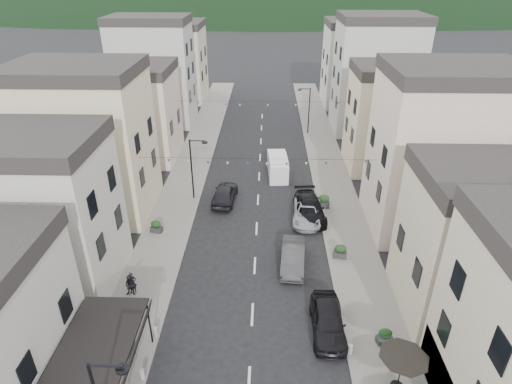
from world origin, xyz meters
TOP-DOWN VIEW (x-y plane):
  - sidewalk_left at (-7.50, 32.00)m, footprint 4.00×76.00m
  - sidewalk_right at (7.50, 32.00)m, footprint 4.00×76.00m
  - boutique_awning at (-7.25, 5.00)m, footprint 3.77×7.50m
  - buildings_row_left at (-14.50, 37.75)m, footprint 10.20×54.16m
  - buildings_row_right at (14.50, 36.59)m, footprint 10.20×54.16m
  - streetlamp_left_far at (-5.82, 26.00)m, footprint 1.70×0.56m
  - streetlamp_right_far at (5.82, 44.00)m, footprint 1.70×0.56m
  - bunting_near at (0.00, 22.00)m, footprint 19.00×0.28m
  - bunting_far at (0.00, 38.00)m, footprint 19.00×0.28m
  - parked_car_a at (4.60, 9.76)m, footprint 1.99×4.87m
  - parked_car_b at (2.80, 16.12)m, footprint 2.02×4.88m
  - parked_car_c at (4.32, 22.55)m, footprint 2.79×5.31m
  - parked_car_d at (4.60, 23.16)m, footprint 2.89×5.88m
  - parked_car_e at (-3.10, 25.55)m, footprint 2.37×5.04m
  - delivery_van at (1.92, 31.24)m, footprint 2.20×4.93m
  - pedestrian_a at (-8.11, 12.74)m, footprint 0.68×0.56m
  - pedestrian_b at (-8.16, 12.49)m, footprint 0.77×0.61m
  - planter_la at (-7.11, 7.72)m, footprint 1.15×0.78m
  - planter_lb at (-8.27, 20.10)m, footprint 1.03×0.70m
  - planter_ra at (7.82, 8.84)m, footprint 1.01×0.71m
  - planter_rb at (6.40, 17.03)m, footprint 1.08×0.70m
  - planter_rc at (6.00, 24.65)m, footprint 1.18×0.80m

SIDE VIEW (x-z plane):
  - sidewalk_left at x=-7.50m, z-range 0.00..0.12m
  - sidewalk_right at x=7.50m, z-range 0.00..0.12m
  - planter_ra at x=7.82m, z-range 0.11..1.13m
  - planter_lb at x=-8.27m, z-range 0.10..1.17m
  - planter_rb at x=6.40m, z-range 0.10..1.23m
  - planter_la at x=-7.11m, z-range 0.10..1.29m
  - planter_rc at x=6.00m, z-range 0.10..1.32m
  - parked_car_c at x=4.32m, z-range 0.00..1.42m
  - parked_car_b at x=2.80m, z-range 0.00..1.57m
  - parked_car_d at x=4.60m, z-range 0.00..1.65m
  - parked_car_a at x=4.60m, z-range 0.00..1.65m
  - parked_car_e at x=-3.10m, z-range 0.00..1.67m
  - pedestrian_b at x=-8.16m, z-range 0.12..1.69m
  - pedestrian_a at x=-8.11m, z-range 0.12..1.71m
  - delivery_van at x=1.92m, z-range -0.02..2.29m
  - boutique_awning at x=-7.25m, z-range 1.48..4.75m
  - streetlamp_left_far at x=-5.82m, z-range 0.70..6.70m
  - streetlamp_right_far at x=5.82m, z-range 0.70..6.70m
  - bunting_near at x=0.00m, z-range 5.34..5.96m
  - bunting_far at x=0.00m, z-range 5.34..5.96m
  - buildings_row_left at x=-14.50m, z-range -0.88..13.12m
  - buildings_row_right at x=14.50m, z-range -0.93..13.57m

